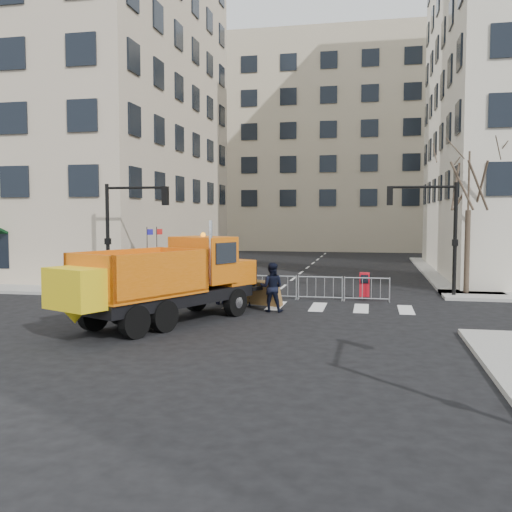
% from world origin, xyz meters
% --- Properties ---
extents(ground, '(120.00, 120.00, 0.00)m').
position_xyz_m(ground, '(0.00, 0.00, 0.00)').
color(ground, black).
rests_on(ground, ground).
extents(sidewalk_back, '(64.00, 5.00, 0.15)m').
position_xyz_m(sidewalk_back, '(0.00, 8.50, 0.07)').
color(sidewalk_back, gray).
rests_on(sidewalk_back, ground).
extents(building_left, '(24.00, 22.00, 26.00)m').
position_xyz_m(building_left, '(-20.00, 20.00, 13.00)').
color(building_left, beige).
rests_on(building_left, ground).
extents(building_far, '(30.00, 18.00, 24.00)m').
position_xyz_m(building_far, '(0.00, 52.00, 12.00)').
color(building_far, '#B6A88B').
rests_on(building_far, ground).
extents(traffic_light_left, '(0.18, 0.18, 5.40)m').
position_xyz_m(traffic_light_left, '(-8.00, 7.50, 2.70)').
color(traffic_light_left, black).
rests_on(traffic_light_left, ground).
extents(traffic_light_right, '(0.18, 0.18, 5.40)m').
position_xyz_m(traffic_light_right, '(8.50, 9.50, 2.70)').
color(traffic_light_right, black).
rests_on(traffic_light_right, ground).
extents(crowd_barriers, '(12.60, 0.60, 1.10)m').
position_xyz_m(crowd_barriers, '(-0.75, 7.60, 0.55)').
color(crowd_barriers, '#9EA0A5').
rests_on(crowd_barriers, ground).
extents(street_tree, '(3.00, 3.00, 7.50)m').
position_xyz_m(street_tree, '(9.20, 10.50, 3.75)').
color(street_tree, '#382B21').
rests_on(street_tree, ground).
extents(plow_truck, '(6.30, 9.65, 3.68)m').
position_xyz_m(plow_truck, '(-2.49, 0.64, 1.64)').
color(plow_truck, black).
rests_on(plow_truck, ground).
extents(cop_a, '(0.81, 0.67, 1.90)m').
position_xyz_m(cop_a, '(-0.58, 5.18, 0.95)').
color(cop_a, black).
rests_on(cop_a, ground).
extents(cop_b, '(0.98, 0.77, 1.98)m').
position_xyz_m(cop_b, '(0.78, 3.97, 0.99)').
color(cop_b, black).
rests_on(cop_b, ground).
extents(cop_c, '(1.16, 0.99, 1.86)m').
position_xyz_m(cop_c, '(-1.69, 5.45, 0.93)').
color(cop_c, black).
rests_on(cop_c, ground).
extents(worker, '(1.14, 0.70, 1.70)m').
position_xyz_m(worker, '(-3.94, 7.67, 1.00)').
color(worker, '#C7D018').
rests_on(worker, sidewalk_back).
extents(newspaper_box, '(0.45, 0.40, 1.10)m').
position_xyz_m(newspaper_box, '(4.39, 8.05, 0.70)').
color(newspaper_box, red).
rests_on(newspaper_box, sidewalk_back).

